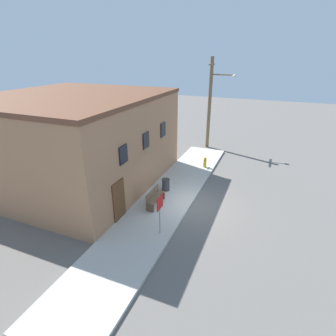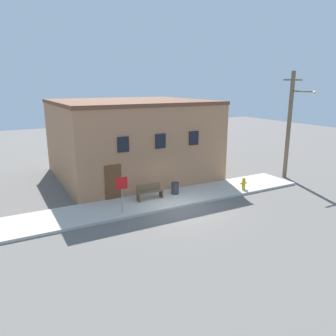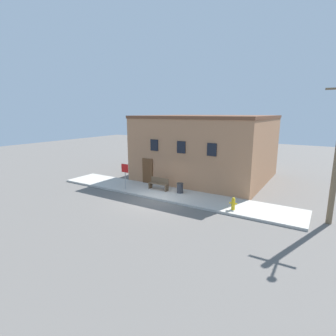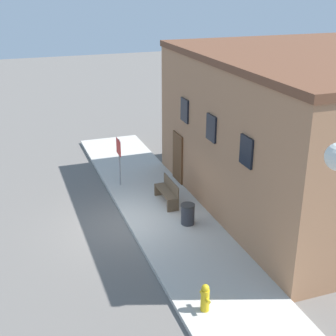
{
  "view_description": "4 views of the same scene",
  "coord_description": "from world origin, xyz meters",
  "views": [
    {
      "loc": [
        -12.27,
        -3.58,
        7.85
      ],
      "look_at": [
        0.11,
        1.49,
        2.0
      ],
      "focal_mm": 28.0,
      "sensor_mm": 36.0,
      "label": 1
    },
    {
      "loc": [
        -8.76,
        -14.81,
        6.75
      ],
      "look_at": [
        0.11,
        1.49,
        2.0
      ],
      "focal_mm": 35.0,
      "sensor_mm": 36.0,
      "label": 2
    },
    {
      "loc": [
        9.74,
        -14.13,
        5.88
      ],
      "look_at": [
        0.11,
        1.49,
        2.0
      ],
      "focal_mm": 28.0,
      "sensor_mm": 36.0,
      "label": 3
    },
    {
      "loc": [
        14.08,
        -3.5,
        7.99
      ],
      "look_at": [
        0.11,
        1.49,
        2.0
      ],
      "focal_mm": 50.0,
      "sensor_mm": 36.0,
      "label": 4
    }
  ],
  "objects": [
    {
      "name": "trash_bin",
      "position": [
        0.86,
        1.94,
        0.51
      ],
      "size": [
        0.49,
        0.49,
        0.73
      ],
      "color": "#333338",
      "rests_on": "sidewalk"
    },
    {
      "name": "bench",
      "position": [
        -0.93,
        1.85,
        0.59
      ],
      "size": [
        1.57,
        0.44,
        0.9
      ],
      "color": "brown",
      "rests_on": "sidewalk"
    },
    {
      "name": "fire_hydrant",
      "position": [
        5.24,
        0.65,
        0.53
      ],
      "size": [
        0.47,
        0.22,
        0.77
      ],
      "color": "gold",
      "rests_on": "sidewalk"
    },
    {
      "name": "sidewalk",
      "position": [
        0.0,
        1.49,
        0.07
      ],
      "size": [
        18.67,
        2.98,
        0.15
      ],
      "color": "#BCB7AD",
      "rests_on": "ground"
    },
    {
      "name": "brick_building",
      "position": [
        0.37,
        7.91,
        2.83
      ],
      "size": [
        10.57,
        9.98,
        5.65
      ],
      "color": "#A87551",
      "rests_on": "ground"
    },
    {
      "name": "ground_plane",
      "position": [
        0.0,
        0.0,
        0.0
      ],
      "size": [
        80.0,
        80.0,
        0.0
      ],
      "primitive_type": "plane",
      "color": "#66605B"
    },
    {
      "name": "stop_sign",
      "position": [
        -3.13,
        0.56,
        1.52
      ],
      "size": [
        0.64,
        0.06,
        1.97
      ],
      "color": "gray",
      "rests_on": "sidewalk"
    }
  ]
}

